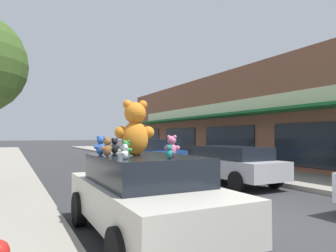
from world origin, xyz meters
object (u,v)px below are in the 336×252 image
(teddy_bear_white, at_px, (125,152))
(teddy_bear_blue, at_px, (100,146))
(teddy_bear_brown, at_px, (107,147))
(parked_car_far_right, at_px, (155,152))
(plush_art_car, at_px, (145,194))
(teddy_bear_green, at_px, (126,149))
(teddy_bear_giant, at_px, (135,129))
(teddy_bear_teal, at_px, (169,152))
(teddy_bear_cream, at_px, (139,148))
(teddy_bear_pink, at_px, (172,147))
(teddy_bear_black, at_px, (115,146))
(parked_car_far_center, at_px, (231,163))

(teddy_bear_white, bearing_deg, teddy_bear_blue, -127.59)
(teddy_bear_brown, bearing_deg, parked_car_far_right, -146.40)
(plush_art_car, bearing_deg, teddy_bear_green, -159.47)
(teddy_bear_giant, relative_size, teddy_bear_teal, 4.62)
(teddy_bear_giant, bearing_deg, teddy_bear_green, 57.86)
(teddy_bear_brown, height_order, parked_car_far_right, teddy_bear_brown)
(teddy_bear_cream, bearing_deg, teddy_bear_pink, 148.63)
(teddy_bear_black, distance_m, parked_car_far_right, 11.02)
(teddy_bear_pink, distance_m, parked_car_far_center, 6.68)
(teddy_bear_teal, relative_size, teddy_bear_black, 0.68)
(teddy_bear_green, distance_m, teddy_bear_pink, 0.76)
(parked_car_far_center, bearing_deg, teddy_bear_brown, -147.27)
(plush_art_car, relative_size, parked_car_far_right, 1.02)
(teddy_bear_giant, xyz_separation_m, parked_car_far_right, (5.29, 10.31, -1.05))
(parked_car_far_center, bearing_deg, teddy_bear_giant, -144.51)
(teddy_bear_blue, xyz_separation_m, parked_car_far_center, (5.80, 3.33, -0.84))
(teddy_bear_giant, height_order, teddy_bear_pink, teddy_bear_giant)
(teddy_bear_brown, distance_m, teddy_bear_white, 0.80)
(plush_art_car, bearing_deg, teddy_bear_cream, 85.39)
(teddy_bear_giant, xyz_separation_m, teddy_bear_white, (-0.45, -0.74, -0.37))
(teddy_bear_cream, relative_size, teddy_bear_pink, 0.71)
(teddy_bear_giant, height_order, teddy_bear_brown, teddy_bear_giant)
(teddy_bear_teal, bearing_deg, teddy_bear_giant, -32.67)
(teddy_bear_teal, distance_m, teddy_bear_pink, 0.29)
(teddy_bear_cream, bearing_deg, teddy_bear_white, 103.21)
(teddy_bear_blue, height_order, teddy_bear_black, teddy_bear_blue)
(teddy_bear_cream, xyz_separation_m, parked_car_far_right, (5.12, 10.07, -0.69))
(teddy_bear_white, height_order, teddy_bear_black, teddy_bear_black)
(plush_art_car, height_order, teddy_bear_giant, teddy_bear_giant)
(teddy_bear_black, height_order, parked_car_far_right, teddy_bear_black)
(parked_car_far_right, bearing_deg, teddy_bear_black, -119.59)
(teddy_bear_pink, bearing_deg, parked_car_far_center, -95.08)
(teddy_bear_brown, xyz_separation_m, teddy_bear_green, (0.23, -0.33, -0.02))
(teddy_bear_giant, distance_m, teddy_bear_teal, 1.01)
(teddy_bear_green, bearing_deg, teddy_bear_black, -45.24)
(teddy_bear_blue, xyz_separation_m, parked_car_far_right, (5.80, 9.87, -0.74))
(teddy_bear_brown, bearing_deg, parked_car_far_center, -174.25)
(plush_art_car, distance_m, teddy_bear_cream, 0.88)
(plush_art_car, bearing_deg, teddy_bear_brown, 163.85)
(parked_car_far_center, xyz_separation_m, parked_car_far_right, (-0.00, 6.54, 0.09))
(teddy_bear_white, bearing_deg, teddy_bear_brown, -127.11)
(teddy_bear_giant, xyz_separation_m, teddy_bear_black, (-0.14, 0.75, -0.33))
(parked_car_far_center, height_order, parked_car_far_right, parked_car_far_right)
(teddy_bear_giant, xyz_separation_m, teddy_bear_green, (-0.26, -0.28, -0.34))
(teddy_bear_black, distance_m, teddy_bear_pink, 1.52)
(teddy_bear_giant, xyz_separation_m, teddy_bear_brown, (-0.50, 0.05, -0.32))
(teddy_bear_giant, bearing_deg, parked_car_far_right, -106.09)
(teddy_bear_giant, bearing_deg, teddy_bear_cream, -113.99)
(plush_art_car, height_order, teddy_bear_brown, teddy_bear_brown)
(teddy_bear_giant, bearing_deg, teddy_bear_blue, -29.79)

